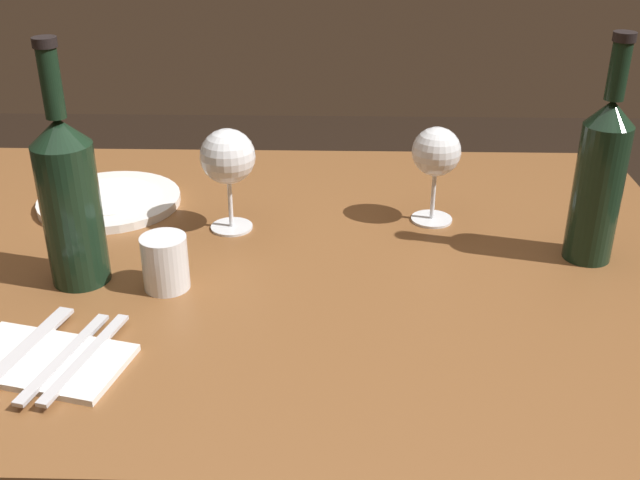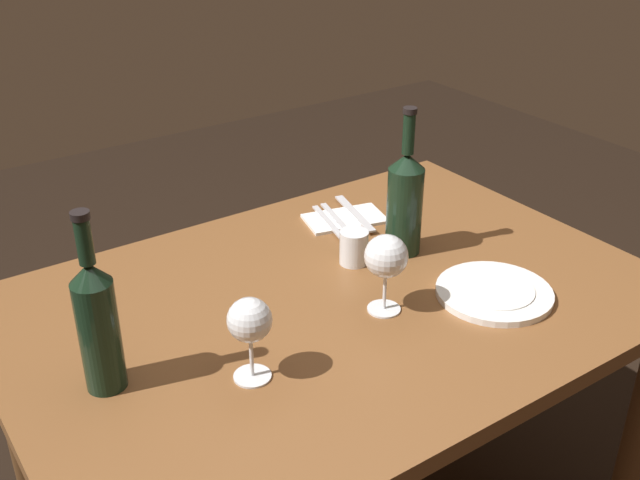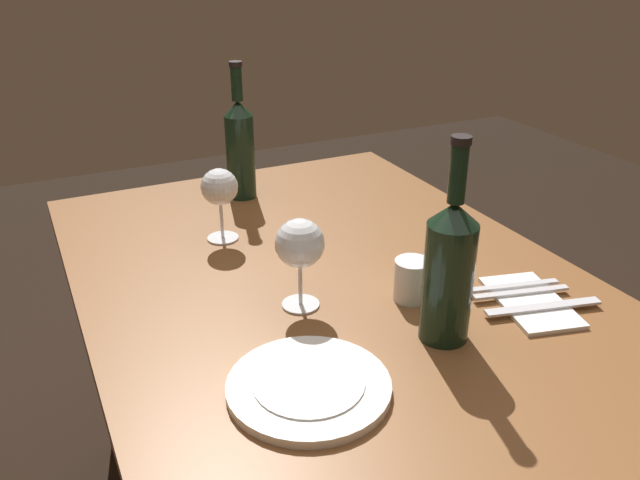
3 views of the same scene
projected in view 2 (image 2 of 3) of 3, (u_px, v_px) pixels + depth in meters
dining_table at (333, 333)px, 1.57m from camera, size 1.30×0.90×0.74m
wine_glass_left at (250, 322)px, 1.25m from camera, size 0.08×0.08×0.16m
wine_glass_right at (386, 258)px, 1.44m from camera, size 0.08×0.08×0.16m
wine_bottle at (98, 322)px, 1.22m from camera, size 0.07×0.07×0.33m
wine_bottle_second at (405, 200)px, 1.65m from camera, size 0.08×0.08×0.33m
water_tumbler at (354, 249)px, 1.64m from camera, size 0.06×0.06×0.08m
dinner_plate at (494, 292)px, 1.53m from camera, size 0.24×0.24×0.02m
folded_napkin at (345, 219)px, 1.84m from camera, size 0.21×0.15×0.01m
fork_inner at (336, 219)px, 1.82m from camera, size 0.06×0.18×0.00m
fork_outer at (328, 222)px, 1.81m from camera, size 0.06×0.18×0.00m
table_knife at (355, 213)px, 1.85m from camera, size 0.07×0.21×0.00m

